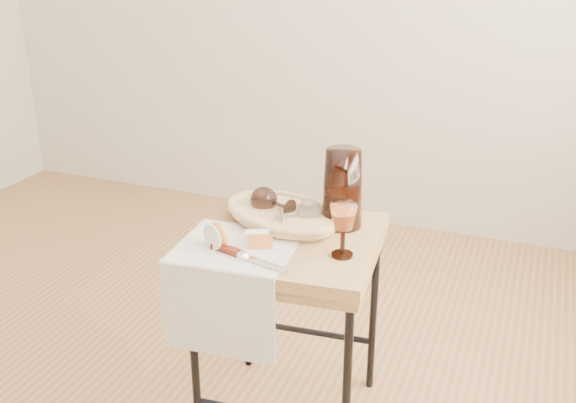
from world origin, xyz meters
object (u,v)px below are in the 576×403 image
at_px(goblet_lying_a, 275,204).
at_px(tea_towel, 236,247).
at_px(goblet_lying_b, 296,213).
at_px(bread_basket, 282,216).
at_px(table_knife, 245,255).
at_px(side_table, 290,331).
at_px(pitcher, 343,188).
at_px(wine_goblet, 343,230).
at_px(apple_half, 218,235).

bearing_deg(goblet_lying_a, tea_towel, 101.10).
height_order(goblet_lying_a, goblet_lying_b, goblet_lying_a).
xyz_separation_m(tea_towel, goblet_lying_b, (0.11, 0.18, 0.05)).
height_order(bread_basket, table_knife, bread_basket).
relative_size(side_table, table_knife, 2.60).
relative_size(tea_towel, goblet_lying_b, 2.69).
xyz_separation_m(goblet_lying_a, goblet_lying_b, (0.08, -0.04, -0.01)).
bearing_deg(pitcher, wine_goblet, -51.50).
xyz_separation_m(goblet_lying_a, pitcher, (0.20, 0.04, 0.07)).
bearing_deg(apple_half, bread_basket, 90.00).
distance_m(goblet_lying_b, pitcher, 0.16).
xyz_separation_m(bread_basket, wine_goblet, (0.23, -0.14, 0.05)).
bearing_deg(goblet_lying_a, bread_basket, 171.52).
height_order(goblet_lying_b, apple_half, goblet_lying_b).
bearing_deg(side_table, table_knife, -108.91).
relative_size(tea_towel, table_knife, 1.32).
distance_m(apple_half, table_knife, 0.11).
distance_m(bread_basket, apple_half, 0.25).
bearing_deg(apple_half, tea_towel, 51.40).
height_order(side_table, pitcher, pitcher).
bearing_deg(pitcher, goblet_lying_b, -126.98).
bearing_deg(bread_basket, side_table, -34.76).
relative_size(goblet_lying_b, apple_half, 1.51).
bearing_deg(apple_half, goblet_lying_b, 77.33).
bearing_deg(pitcher, side_table, -108.23).
distance_m(goblet_lying_b, table_knife, 0.25).
bearing_deg(tea_towel, goblet_lying_b, 54.47).
relative_size(bread_basket, goblet_lying_b, 2.90).
height_order(side_table, wine_goblet, wine_goblet).
xyz_separation_m(tea_towel, apple_half, (-0.04, -0.02, 0.04)).
bearing_deg(wine_goblet, side_table, 161.47).
height_order(bread_basket, goblet_lying_a, goblet_lying_a).
bearing_deg(wine_goblet, apple_half, -166.04).
relative_size(goblet_lying_b, wine_goblet, 0.78).
bearing_deg(goblet_lying_b, wine_goblet, -81.28).
bearing_deg(tea_towel, table_knife, -51.42).
relative_size(side_table, pitcher, 2.30).
height_order(pitcher, table_knife, pitcher).
distance_m(side_table, pitcher, 0.47).
bearing_deg(table_knife, wine_goblet, 41.36).
xyz_separation_m(tea_towel, pitcher, (0.23, 0.26, 0.12)).
bearing_deg(bread_basket, apple_half, -94.11).
bearing_deg(pitcher, tea_towel, -110.91).
height_order(goblet_lying_a, pitcher, pitcher).
distance_m(goblet_lying_b, apple_half, 0.25).
bearing_deg(side_table, apple_half, -138.46).
height_order(goblet_lying_b, wine_goblet, wine_goblet).
xyz_separation_m(bread_basket, goblet_lying_b, (0.05, -0.02, 0.03)).
distance_m(side_table, wine_goblet, 0.44).
relative_size(wine_goblet, table_knife, 0.63).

